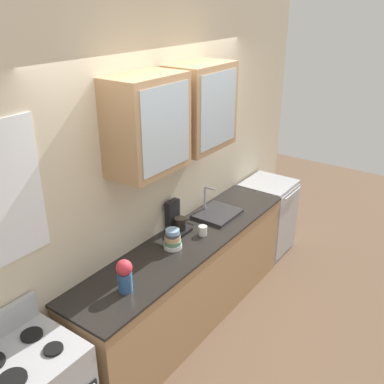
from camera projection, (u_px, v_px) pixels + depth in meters
name	position (u px, v px, depth m)	size (l,w,h in m)	color
ground_plane	(188.00, 319.00, 4.25)	(10.00, 10.00, 0.00)	brown
back_wall_unit	(159.00, 163.00, 3.77)	(4.88, 0.47, 2.89)	beige
counter	(188.00, 281.00, 4.07)	(2.62, 0.59, 0.89)	#A87F56
sink_faucet	(217.00, 213.00, 4.33)	(0.43, 0.36, 0.28)	#2D2D30
bowl_stack	(173.00, 240.00, 3.74)	(0.16, 0.16, 0.18)	white
vase	(125.00, 275.00, 3.17)	(0.12, 0.12, 0.26)	#33598C
cup_near_sink	(203.00, 230.00, 3.96)	(0.11, 0.08, 0.09)	silver
dishwasher	(267.00, 216.00, 5.27)	(0.56, 0.58, 0.89)	#ADAFB5
coffee_maker	(176.00, 220.00, 4.01)	(0.17, 0.20, 0.29)	black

